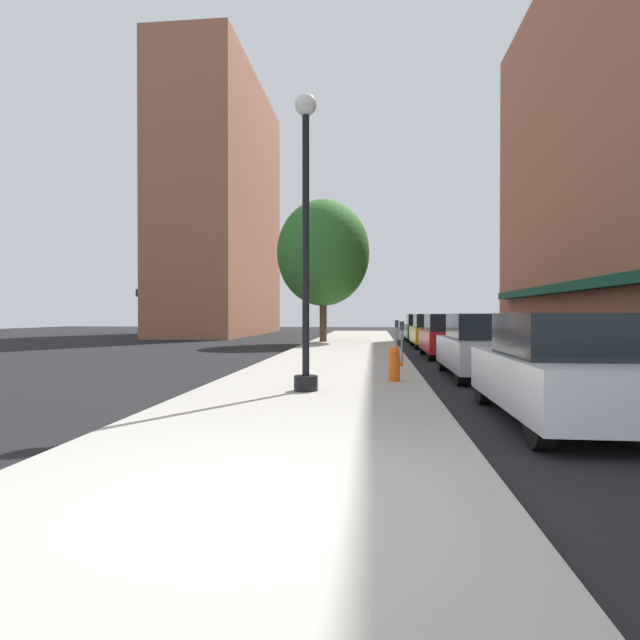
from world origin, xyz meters
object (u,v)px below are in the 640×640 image
object	(u,v)px
parking_meter_near	(402,338)
car_white	(560,370)
fire_hydrant	(394,364)
tree_near	(323,253)
car_yellow	(431,331)
lamppost	(306,236)
parking_meter_far	(397,333)
car_green	(420,328)
car_red	(448,336)
car_silver	(482,347)

from	to	relation	value
parking_meter_near	car_white	xyz separation A→B (m)	(1.95, -7.52, -0.14)
fire_hydrant	tree_near	distance (m)	17.83
car_yellow	lamppost	bearing A→B (deg)	-102.78
parking_meter_far	car_green	xyz separation A→B (m)	(1.95, 12.64, -0.14)
car_white	car_red	distance (m)	11.97
lamppost	tree_near	world-z (taller)	tree_near
car_white	car_silver	xyz separation A→B (m)	(0.00, 5.67, 0.00)
tree_near	car_red	world-z (taller)	tree_near
lamppost	parking_meter_far	world-z (taller)	lamppost
parking_meter_far	car_white	world-z (taller)	car_white
lamppost	car_white	size ratio (longest dim) A/B	1.37
parking_meter_far	car_red	size ratio (longest dim) A/B	0.30
car_white	car_yellow	size ratio (longest dim) A/B	1.00
lamppost	car_green	distance (m)	22.07
lamppost	tree_near	xyz separation A→B (m)	(-1.49, 18.60, 1.87)
car_silver	parking_meter_far	bearing A→B (deg)	111.28
parking_meter_near	car_red	distance (m)	4.86
fire_hydrant	car_red	distance (m)	8.46
parking_meter_far	car_silver	bearing A→B (deg)	-70.12
parking_meter_near	tree_near	world-z (taller)	tree_near
car_white	car_red	size ratio (longest dim) A/B	1.00
parking_meter_near	parking_meter_far	world-z (taller)	same
fire_hydrant	car_silver	distance (m)	2.96
tree_near	car_red	distance (m)	11.26
car_silver	car_yellow	world-z (taller)	same
fire_hydrant	car_red	world-z (taller)	car_red
lamppost	car_green	xyz separation A→B (m)	(4.12, 21.55, -2.39)
parking_meter_far	car_silver	size ratio (longest dim) A/B	0.30
lamppost	parking_meter_far	distance (m)	9.44
parking_meter_far	car_white	size ratio (longest dim) A/B	0.30
tree_near	car_white	world-z (taller)	tree_near
car_red	car_silver	bearing A→B (deg)	-88.87
parking_meter_near	car_silver	world-z (taller)	car_silver
parking_meter_far	car_white	distance (m)	11.24
fire_hydrant	car_green	distance (m)	20.00
car_green	car_yellow	bearing A→B (deg)	-91.96
fire_hydrant	parking_meter_far	size ratio (longest dim) A/B	0.60
tree_near	car_white	xyz separation A→B (m)	(5.61, -20.76, -4.26)
lamppost	parking_meter_far	size ratio (longest dim) A/B	4.50
lamppost	fire_hydrant	distance (m)	3.65
fire_hydrant	car_white	distance (m)	4.49
car_red	car_green	bearing A→B (deg)	91.13
fire_hydrant	car_yellow	size ratio (longest dim) A/B	0.18
fire_hydrant	car_white	world-z (taller)	car_white
tree_near	car_green	xyz separation A→B (m)	(5.61, 2.94, -4.26)
parking_meter_near	car_green	world-z (taller)	car_green
parking_meter_near	car_yellow	xyz separation A→B (m)	(1.95, 10.37, -0.14)
lamppost	car_green	bearing A→B (deg)	79.16
car_silver	car_green	world-z (taller)	same
parking_meter_near	tree_near	distance (m)	14.34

